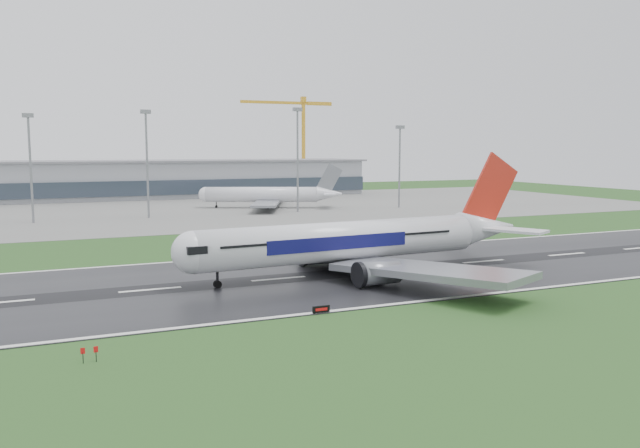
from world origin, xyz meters
name	(u,v)px	position (x,y,z in m)	size (l,w,h in m)	color
ground	(150,290)	(0.00, 0.00, 0.00)	(520.00, 520.00, 0.00)	#1F4419
runway	(150,290)	(0.00, 0.00, 0.05)	(400.00, 45.00, 0.10)	black
apron	(93,212)	(0.00, 125.00, 0.04)	(400.00, 130.00, 0.08)	slate
terminal	(82,181)	(0.00, 185.00, 7.50)	(240.00, 36.00, 15.00)	gray
main_airliner	(366,216)	(34.95, -1.09, 9.64)	(64.60, 61.53, 19.07)	silver
parked_airliner	(268,186)	(57.67, 117.34, 7.59)	(51.21, 47.68, 15.01)	silver
tower_crane	(303,144)	(104.27, 200.00, 22.93)	(46.60, 2.54, 45.86)	gold
runway_sign	(321,310)	(17.78, -22.22, 0.52)	(2.30, 0.26, 1.04)	black
floodmast_2	(31,171)	(-17.24, 100.00, 14.60)	(0.64, 0.64, 29.21)	gray
floodmast_3	(147,166)	(14.33, 100.00, 15.45)	(0.64, 0.64, 30.91)	gray
floodmast_4	(298,162)	(62.22, 100.00, 16.36)	(0.64, 0.64, 32.72)	gray
floodmast_5	(399,169)	(100.50, 100.00, 13.78)	(0.64, 0.64, 27.55)	gray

